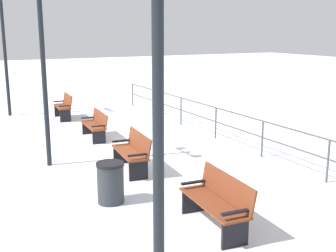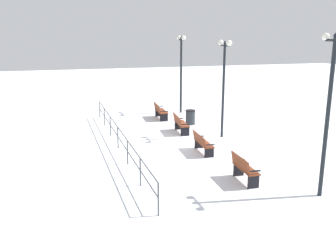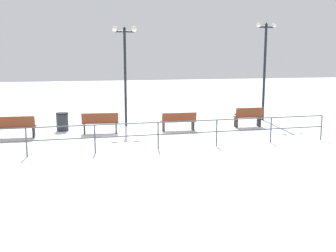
{
  "view_description": "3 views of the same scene",
  "coord_description": "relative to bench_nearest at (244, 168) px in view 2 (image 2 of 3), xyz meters",
  "views": [
    {
      "loc": [
        3.81,
        10.84,
        3.32
      ],
      "look_at": [
        -2.03,
        -0.46,
        0.45
      ],
      "focal_mm": 45.7,
      "sensor_mm": 36.0,
      "label": 1
    },
    {
      "loc": [
        -5.99,
        -15.86,
        4.92
      ],
      "look_at": [
        -1.1,
        0.13,
        0.81
      ],
      "focal_mm": 39.89,
      "sensor_mm": 36.0,
      "label": 2
    },
    {
      "loc": [
        -17.09,
        3.19,
        3.25
      ],
      "look_at": [
        -1.37,
        -0.91,
        0.46
      ],
      "focal_mm": 42.79,
      "sensor_mm": 36.0,
      "label": 3
    }
  ],
  "objects": [
    {
      "name": "ground_plane",
      "position": [
        0.01,
        5.17,
        -0.49
      ],
      "size": [
        80.0,
        80.0,
        0.0
      ],
      "primitive_type": "plane",
      "color": "white",
      "rests_on": "ground"
    },
    {
      "name": "bench_nearest",
      "position": [
        0.0,
        0.0,
        0.0
      ],
      "size": [
        0.57,
        1.38,
        0.94
      ],
      "rotation": [
        0.0,
        0.0,
        -0.05
      ],
      "color": "brown",
      "rests_on": "ground"
    },
    {
      "name": "bench_second",
      "position": [
        -0.12,
        3.45,
        -0.05
      ],
      "size": [
        0.59,
        1.58,
        0.84
      ],
      "rotation": [
        0.0,
        0.0,
        -0.06
      ],
      "color": "brown",
      "rests_on": "ground"
    },
    {
      "name": "bench_third",
      "position": [
        0.07,
        6.91,
        -0.01
      ],
      "size": [
        0.69,
        1.6,
        0.93
      ],
      "rotation": [
        0.0,
        0.0,
        -0.09
      ],
      "color": "brown",
      "rests_on": "ground"
    },
    {
      "name": "bench_fourth",
      "position": [
        -0.04,
        10.36,
        -0.01
      ],
      "size": [
        0.7,
        1.68,
        0.92
      ],
      "rotation": [
        0.0,
        0.0,
        -0.07
      ],
      "color": "brown",
      "rests_on": "ground"
    },
    {
      "name": "lamppost_near",
      "position": [
        1.76,
        -1.69,
        2.63
      ],
      "size": [
        0.23,
        1.05,
        5.0
      ],
      "color": "black",
      "rests_on": "ground"
    },
    {
      "name": "lamppost_middle",
      "position": [
        1.76,
        5.53,
        2.73
      ],
      "size": [
        0.27,
        1.16,
        4.68
      ],
      "color": "black",
      "rests_on": "ground"
    },
    {
      "name": "lamppost_far",
      "position": [
        1.76,
        11.78,
        2.75
      ],
      "size": [
        0.27,
        1.17,
        4.87
      ],
      "color": "black",
      "rests_on": "ground"
    },
    {
      "name": "waterfront_railing",
      "position": [
        -3.45,
        5.17,
        0.19
      ],
      "size": [
        0.05,
        13.42,
        1.0
      ],
      "color": "#4C5156",
      "rests_on": "ground"
    },
    {
      "name": "trash_bin",
      "position": [
        1.2,
        8.49,
        -0.08
      ],
      "size": [
        0.54,
        0.54,
        0.81
      ],
      "color": "#2D3338",
      "rests_on": "ground"
    }
  ]
}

